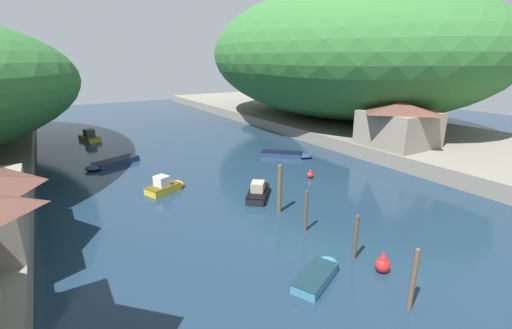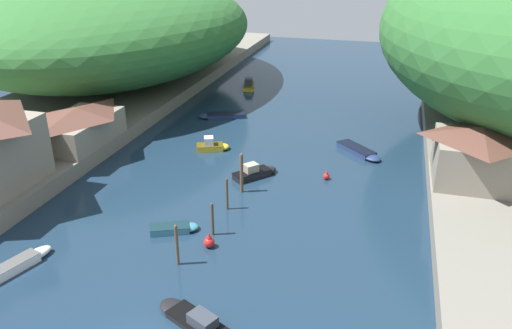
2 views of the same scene
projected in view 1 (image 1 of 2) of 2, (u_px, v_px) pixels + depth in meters
name	position (u px, v px, depth m)	size (l,w,h in m)	color
water_surface	(219.00, 172.00, 33.87)	(130.00, 130.00, 0.00)	#192D42
right_bank	(394.00, 135.00, 46.96)	(22.00, 120.00, 1.53)	slate
hillside_right	(339.00, 54.00, 54.53)	(36.66, 51.32, 19.78)	#2D662D
right_bank_cottage	(399.00, 123.00, 37.42)	(7.31, 7.25, 4.83)	gray
boat_moored_right	(88.00, 137.00, 47.12)	(2.76, 5.03, 1.58)	gold
boat_red_skiff	(259.00, 191.00, 27.95)	(3.95, 4.25, 1.40)	black
boat_navy_launch	(288.00, 155.00, 39.06)	(5.20, 5.14, 0.57)	navy
boat_far_upstream	(110.00, 163.00, 35.87)	(5.94, 3.74, 0.54)	navy
boat_open_rowboat	(319.00, 273.00, 17.48)	(3.85, 2.68, 0.54)	teal
boat_yellow_tender	(166.00, 186.00, 28.98)	(3.74, 2.68, 1.44)	gold
mooring_post_second	(413.00, 279.00, 14.90)	(0.22, 0.22, 3.12)	brown
mooring_post_middle	(356.00, 237.00, 18.86)	(0.22, 0.22, 2.70)	#4C3D2D
mooring_post_fourth	(306.00, 211.00, 21.99)	(0.20, 0.20, 2.81)	#4C3D2D
mooring_post_farthest	(280.00, 188.00, 24.64)	(0.31, 0.31, 3.66)	brown
channel_buoy_near	(382.00, 264.00, 17.94)	(0.79, 0.79, 1.18)	red
channel_buoy_far	(310.00, 174.00, 32.16)	(0.60, 0.60, 0.90)	red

